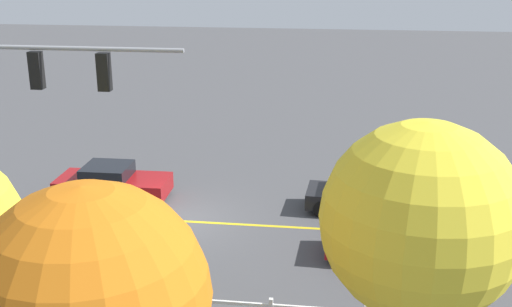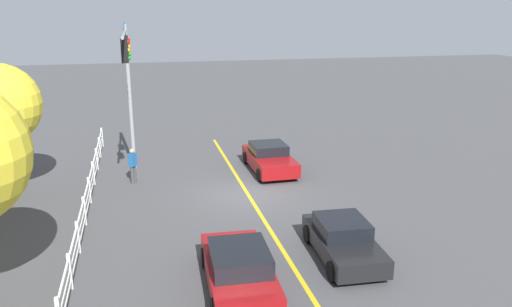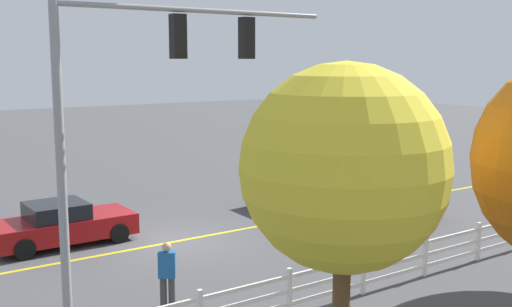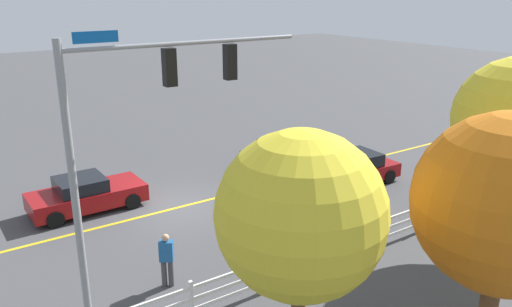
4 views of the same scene
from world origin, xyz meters
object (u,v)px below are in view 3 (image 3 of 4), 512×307
object	(u,v)px
car_1	(385,203)
car_2	(298,190)
car_0	(62,224)
pedestrian	(167,274)
tree_0	(344,169)

from	to	relation	value
car_1	car_2	world-z (taller)	car_1
car_0	pedestrian	xyz separation A→B (m)	(-0.34, 6.81, 0.26)
car_0	car_2	size ratio (longest dim) A/B	1.09
car_2	tree_0	world-z (taller)	tree_0
car_1	tree_0	size ratio (longest dim) A/B	0.75
car_0	car_1	xyz separation A→B (m)	(-10.79, 3.78, 0.00)
pedestrian	car_2	bearing A→B (deg)	159.50
car_0	car_1	size ratio (longest dim) A/B	1.00
pedestrian	tree_0	xyz separation A→B (m)	(-0.63, 5.28, 3.21)
car_0	pedestrian	distance (m)	6.82
car_1	pedestrian	bearing A→B (deg)	18.59
car_1	car_2	xyz separation A→B (m)	(1.12, -3.76, -0.03)
car_0	tree_0	distance (m)	12.61
car_0	car_2	bearing A→B (deg)	-0.73
tree_0	car_1	bearing A→B (deg)	-139.78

